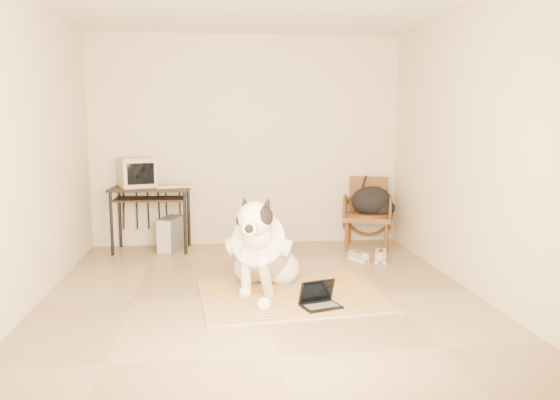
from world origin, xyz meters
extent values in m
plane|color=#967D5B|center=(0.00, 0.00, 0.00)|extent=(4.50, 4.50, 0.00)
plane|color=beige|center=(0.00, 2.25, 1.35)|extent=(4.50, 0.00, 4.50)
plane|color=beige|center=(0.00, -2.25, 1.35)|extent=(4.50, 0.00, 4.50)
plane|color=beige|center=(-2.00, 0.00, 1.35)|extent=(0.00, 4.50, 4.50)
plane|color=beige|center=(2.00, 0.00, 1.35)|extent=(0.00, 4.50, 4.50)
cube|color=orange|center=(0.32, -0.55, 0.01)|extent=(1.68, 0.41, 0.02)
cube|color=#427F37|center=(0.29, -0.30, 0.01)|extent=(1.68, 0.41, 0.02)
cube|color=#7B4888|center=(0.27, -0.05, 0.01)|extent=(1.68, 0.41, 0.02)
cube|color=#B8902A|center=(0.25, 0.21, 0.01)|extent=(1.68, 0.41, 0.02)
cube|color=tan|center=(0.22, 0.46, 0.01)|extent=(1.68, 0.41, 0.02)
sphere|color=white|center=(-0.08, 0.43, 0.17)|extent=(0.33, 0.33, 0.33)
sphere|color=white|center=(0.23, 0.34, 0.17)|extent=(0.33, 0.33, 0.33)
ellipsoid|color=white|center=(0.07, 0.37, 0.19)|extent=(0.41, 0.37, 0.34)
ellipsoid|color=white|center=(0.02, 0.18, 0.42)|extent=(0.61, 0.85, 0.72)
cylinder|color=silver|center=(0.02, 0.19, 0.42)|extent=(0.65, 0.76, 0.66)
sphere|color=white|center=(-0.04, -0.03, 0.58)|extent=(0.28, 0.28, 0.28)
sphere|color=white|center=(-0.07, -0.13, 0.75)|extent=(0.31, 0.31, 0.31)
ellipsoid|color=black|center=(-0.03, -0.15, 0.77)|extent=(0.24, 0.27, 0.22)
cylinder|color=white|center=(-0.11, -0.26, 0.71)|extent=(0.17, 0.19, 0.13)
sphere|color=black|center=(-0.13, -0.34, 0.71)|extent=(0.07, 0.07, 0.07)
cone|color=black|center=(-0.15, -0.04, 0.87)|extent=(0.16, 0.18, 0.19)
cone|color=black|center=(0.04, -0.10, 0.87)|extent=(0.16, 0.17, 0.19)
torus|color=silver|center=(-0.05, -0.05, 0.63)|extent=(0.30, 0.21, 0.25)
cylinder|color=white|center=(-0.15, -0.01, 0.25)|extent=(0.13, 0.16, 0.46)
cylinder|color=white|center=(0.02, -0.20, 0.22)|extent=(0.20, 0.42, 0.47)
sphere|color=white|center=(-0.16, -0.04, 0.05)|extent=(0.12, 0.12, 0.12)
sphere|color=white|center=(-0.01, -0.41, 0.06)|extent=(0.12, 0.12, 0.12)
cone|color=black|center=(0.14, 0.66, 0.05)|extent=(0.10, 0.46, 0.12)
cube|color=black|center=(0.48, -0.43, 0.03)|extent=(0.38, 0.31, 0.02)
cube|color=#545456|center=(0.48, -0.43, 0.04)|extent=(0.30, 0.21, 0.00)
cube|color=black|center=(0.45, -0.35, 0.14)|extent=(0.33, 0.17, 0.21)
cube|color=black|center=(0.45, -0.36, 0.14)|extent=(0.29, 0.14, 0.19)
cube|color=black|center=(-1.22, 1.95, 0.78)|extent=(0.99, 0.58, 0.03)
cube|color=black|center=(-1.22, 1.90, 0.66)|extent=(0.87, 0.47, 0.02)
cylinder|color=black|center=(-1.66, 1.75, 0.38)|extent=(0.04, 0.04, 0.77)
cylinder|color=black|center=(-1.64, 2.20, 0.38)|extent=(0.04, 0.04, 0.77)
cylinder|color=black|center=(-0.79, 1.71, 0.38)|extent=(0.04, 0.04, 0.77)
cylinder|color=black|center=(-0.77, 2.15, 0.38)|extent=(0.04, 0.04, 0.77)
cube|color=#B3A58D|center=(-1.37, 1.98, 0.98)|extent=(0.51, 0.50, 0.36)
cube|color=black|center=(-1.31, 1.80, 0.98)|extent=(0.31, 0.12, 0.26)
cube|color=#B3A58D|center=(-0.93, 1.88, 0.81)|extent=(0.44, 0.23, 0.03)
cube|color=#545456|center=(-0.97, 1.91, 0.21)|extent=(0.33, 0.48, 0.42)
cube|color=#B6B6BB|center=(-1.05, 1.70, 0.21)|extent=(0.17, 0.07, 0.40)
cube|color=brown|center=(1.50, 1.79, 0.39)|extent=(0.73, 0.72, 0.06)
cylinder|color=#3C2210|center=(1.50, 1.79, 0.44)|extent=(0.55, 0.55, 0.04)
cube|color=brown|center=(1.58, 2.04, 0.67)|extent=(0.49, 0.20, 0.45)
cylinder|color=#3C2210|center=(1.19, 1.64, 0.18)|extent=(0.04, 0.04, 0.36)
cylinder|color=#3C2210|center=(1.35, 2.10, 0.18)|extent=(0.04, 0.04, 0.36)
cylinder|color=#3C2210|center=(1.65, 1.49, 0.18)|extent=(0.04, 0.04, 0.36)
cylinder|color=#3C2210|center=(1.81, 1.95, 0.18)|extent=(0.04, 0.04, 0.36)
ellipsoid|color=black|center=(1.55, 1.79, 0.60)|extent=(0.52, 0.43, 0.39)
ellipsoid|color=black|center=(1.67, 1.72, 0.52)|extent=(0.32, 0.27, 0.22)
cube|color=white|center=(1.23, 1.19, 0.01)|extent=(0.21, 0.30, 0.03)
cube|color=gray|center=(1.23, 1.19, 0.05)|extent=(0.20, 0.29, 0.09)
cube|color=maroon|center=(1.23, 1.19, 0.09)|extent=(0.10, 0.15, 0.02)
cube|color=white|center=(1.49, 1.15, 0.01)|extent=(0.22, 0.34, 0.03)
cube|color=gray|center=(1.49, 1.15, 0.06)|extent=(0.21, 0.33, 0.10)
cube|color=maroon|center=(1.49, 1.15, 0.10)|extent=(0.10, 0.17, 0.02)
camera|label=1|loc=(-0.40, -4.87, 1.61)|focal=35.00mm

